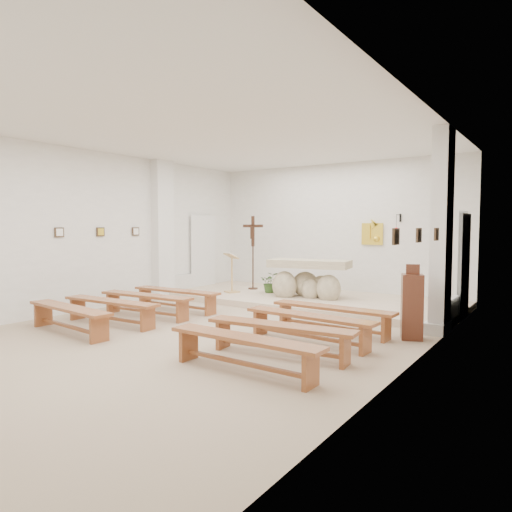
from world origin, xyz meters
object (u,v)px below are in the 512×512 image
Objects in this scene: bench_left_front at (176,295)px; bench_right_second at (309,322)px; crucifix_stand at (253,247)px; bench_left_fourth at (69,313)px; bench_left_second at (146,300)px; bench_right_fourth at (244,345)px; lectern at (231,273)px; bench_left_third at (111,306)px; donation_pedestal at (412,306)px; bench_right_front at (332,313)px; bench_right_third at (280,332)px; altar at (308,281)px.

bench_left_front and bench_right_second have the same top height.
bench_left_fourth is (-0.02, -5.48, -0.94)m from crucifix_stand.
bench_left_second is 1.01× the size of bench_right_fourth.
lectern is 4.66m from bench_left_fourth.
bench_right_second is at bearing 30.38° from bench_left_fourth.
bench_left_second is at bearing 86.93° from bench_left_third.
donation_pedestal is at bearing 2.26° from bench_left_front.
bench_right_fourth is (3.69, -5.48, -0.94)m from crucifix_stand.
bench_right_front is 3.82m from bench_left_second.
bench_left_fourth is at bearing -91.92° from bench_left_front.
bench_right_third is at bearing -86.53° from bench_right_second.
bench_right_third is (3.69, -4.62, -0.94)m from crucifix_stand.
bench_left_front is 1.00× the size of bench_left_third.
lectern is at bearing 130.13° from bench_right_fourth.
bench_left_second is 1.00× the size of bench_right_third.
bench_left_second and bench_left_third have the same top height.
bench_right_second and bench_left_fourth have the same top height.
bench_left_front is 0.99× the size of bench_left_fourth.
bench_right_front is 0.99× the size of bench_right_third.
bench_left_third is (-4.96, -2.09, -0.19)m from donation_pedestal.
altar is 3.70m from donation_pedestal.
crucifix_stand reaches higher than lectern.
donation_pedestal reaches higher than bench_left_second.
crucifix_stand is 0.89× the size of bench_left_front.
bench_right_third is at bearing -23.05° from lectern.
bench_right_third is (-0.00, -1.73, 0.00)m from bench_right_front.
donation_pedestal is at bearing 48.09° from bench_right_second.
bench_right_front is 4.10m from bench_left_third.
bench_right_fourth is (0.00, -2.59, 0.00)m from bench_right_front.
lectern is 0.46× the size of bench_left_second.
bench_left_front and bench_left_fourth have the same top height.
bench_left_third is at bearing -124.48° from altar.
crucifix_stand reaches higher than donation_pedestal.
bench_left_front is at bearing 95.49° from bench_left_fourth.
bench_right_front is at bearing 93.47° from bench_right_second.
bench_right_third is (-1.24, -2.09, -0.19)m from donation_pedestal.
bench_right_front is (3.72, 0.00, 0.00)m from bench_left_front.
crucifix_stand is 1.60× the size of donation_pedestal.
crucifix_stand is 0.88× the size of bench_left_third.
bench_right_third is (3.79, -3.79, -0.31)m from lectern.
altar is 2.04m from lectern.
bench_right_second is at bearing -156.88° from donation_pedestal.
donation_pedestal is at bearing 9.86° from bench_left_second.
bench_left_front and bench_right_front have the same top height.
bench_left_front is 2.59m from bench_left_fourth.
bench_right_front is at bearing 40.33° from bench_left_fourth.
altar is at bearing 123.61° from donation_pedestal.
donation_pedestal is at bearing 36.24° from bench_left_fourth.
bench_left_second is at bearing 161.19° from bench_right_third.
donation_pedestal reaches higher than bench_right_front.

